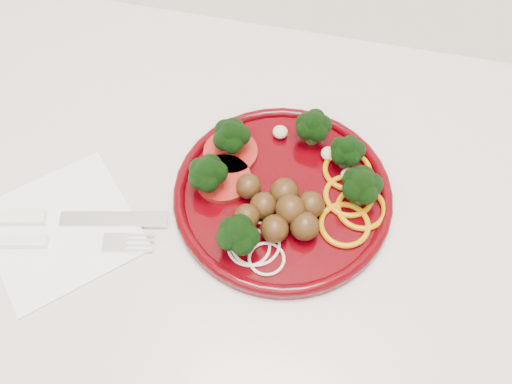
% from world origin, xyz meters
% --- Properties ---
extents(counter, '(2.40, 0.60, 0.90)m').
position_xyz_m(counter, '(0.00, 1.70, 0.45)').
color(counter, beige).
rests_on(counter, ground).
extents(plate, '(0.26, 0.26, 0.06)m').
position_xyz_m(plate, '(0.13, 1.71, 0.92)').
color(plate, '#400006').
rests_on(plate, counter).
extents(napkin, '(0.22, 0.22, 0.00)m').
position_xyz_m(napkin, '(-0.11, 1.61, 0.90)').
color(napkin, white).
rests_on(napkin, counter).
extents(knife, '(0.23, 0.07, 0.01)m').
position_xyz_m(knife, '(-0.14, 1.62, 0.91)').
color(knife, silver).
rests_on(knife, napkin).
extents(fork, '(0.20, 0.06, 0.01)m').
position_xyz_m(fork, '(-0.14, 1.59, 0.91)').
color(fork, white).
rests_on(fork, napkin).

